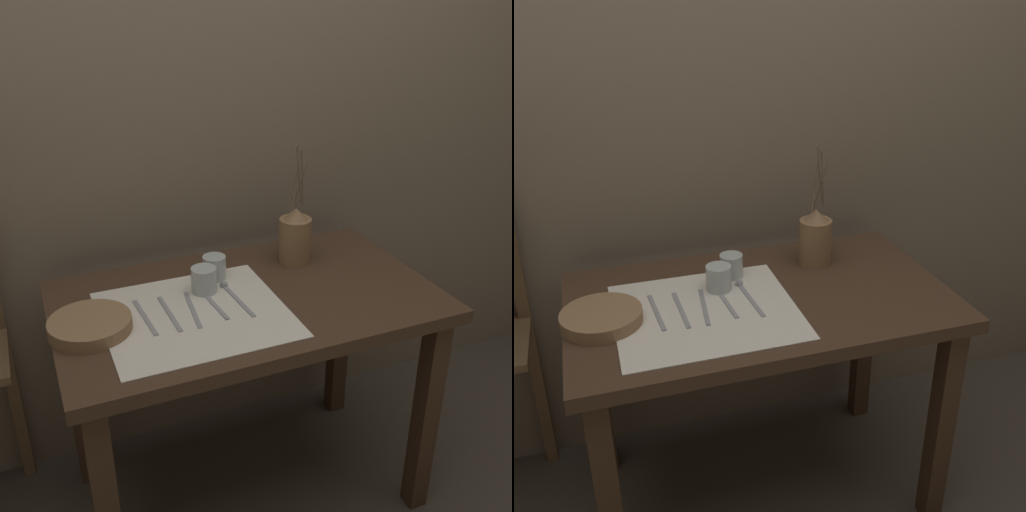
# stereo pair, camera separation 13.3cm
# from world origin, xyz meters

# --- Properties ---
(ground_plane) EXTENTS (12.00, 12.00, 0.00)m
(ground_plane) POSITION_xyz_m (0.00, 0.00, 0.00)
(ground_plane) COLOR #473F35
(stone_wall_back) EXTENTS (7.00, 0.06, 2.40)m
(stone_wall_back) POSITION_xyz_m (0.00, 0.43, 1.20)
(stone_wall_back) COLOR #7A6B56
(stone_wall_back) RESTS_ON ground_plane
(wooden_table) EXTENTS (1.09, 0.65, 0.75)m
(wooden_table) POSITION_xyz_m (0.00, 0.00, 0.63)
(wooden_table) COLOR #422D1E
(wooden_table) RESTS_ON ground_plane
(linen_cloth) EXTENTS (0.49, 0.45, 0.00)m
(linen_cloth) POSITION_xyz_m (-0.17, -0.05, 0.75)
(linen_cloth) COLOR silver
(linen_cloth) RESTS_ON wooden_table
(pitcher_with_flowers) EXTENTS (0.10, 0.10, 0.38)m
(pitcher_with_flowers) POSITION_xyz_m (0.23, 0.15, 0.83)
(pitcher_with_flowers) COLOR olive
(pitcher_with_flowers) RESTS_ON wooden_table
(wooden_bowl) EXTENTS (0.21, 0.21, 0.04)m
(wooden_bowl) POSITION_xyz_m (-0.44, -0.02, 0.77)
(wooden_bowl) COLOR #8E6B47
(wooden_bowl) RESTS_ON wooden_table
(glass_tumbler_near) EXTENTS (0.07, 0.07, 0.08)m
(glass_tumbler_near) POSITION_xyz_m (-0.11, 0.06, 0.79)
(glass_tumbler_near) COLOR #B7C1BC
(glass_tumbler_near) RESTS_ON wooden_table
(glass_tumbler_far) EXTENTS (0.07, 0.07, 0.07)m
(glass_tumbler_far) POSITION_xyz_m (-0.05, 0.13, 0.79)
(glass_tumbler_far) COLOR #B7C1BC
(glass_tumbler_far) RESTS_ON wooden_table
(fork_inner) EXTENTS (0.02, 0.20, 0.00)m
(fork_inner) POSITION_xyz_m (-0.30, -0.01, 0.75)
(fork_inner) COLOR #939399
(fork_inner) RESTS_ON wooden_table
(knife_center) EXTENTS (0.02, 0.20, 0.00)m
(knife_center) POSITION_xyz_m (-0.23, -0.02, 0.75)
(knife_center) COLOR #939399
(knife_center) RESTS_ON wooden_table
(fork_outer) EXTENTS (0.03, 0.20, 0.00)m
(fork_outer) POSITION_xyz_m (-0.17, -0.03, 0.75)
(fork_outer) COLOR #939399
(fork_outer) RESTS_ON wooden_table
(spoon_outer) EXTENTS (0.03, 0.21, 0.02)m
(spoon_outer) POSITION_xyz_m (-0.11, 0.05, 0.75)
(spoon_outer) COLOR #939399
(spoon_outer) RESTS_ON wooden_table
(spoon_inner) EXTENTS (0.03, 0.21, 0.02)m
(spoon_inner) POSITION_xyz_m (-0.04, 0.03, 0.75)
(spoon_inner) COLOR #939399
(spoon_inner) RESTS_ON wooden_table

